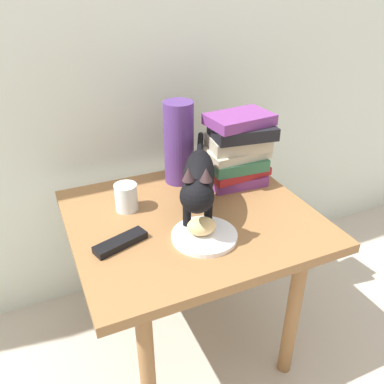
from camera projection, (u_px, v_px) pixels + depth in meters
name	position (u px, v px, depth m)	size (l,w,h in m)	color
ground_plane	(192.00, 339.00, 1.48)	(6.00, 6.00, 0.00)	#B2A899
back_panel	(137.00, 3.00, 1.29)	(4.00, 0.04, 2.20)	silver
side_table	(192.00, 235.00, 1.25)	(0.72, 0.64, 0.55)	olive
plate	(204.00, 236.00, 1.11)	(0.18, 0.18, 0.01)	white
bread_roll	(202.00, 226.00, 1.09)	(0.08, 0.06, 0.05)	#E0BC7A
cat	(198.00, 179.00, 1.13)	(0.25, 0.44, 0.23)	black
book_stack	(238.00, 149.00, 1.34)	(0.23, 0.17, 0.24)	#72337A
green_vase	(179.00, 143.00, 1.34)	(0.10, 0.10, 0.28)	#4C2D72
candle_jar	(126.00, 199.00, 1.22)	(0.07, 0.07, 0.08)	silver
tv_remote	(121.00, 242.00, 1.08)	(0.15, 0.04, 0.02)	black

